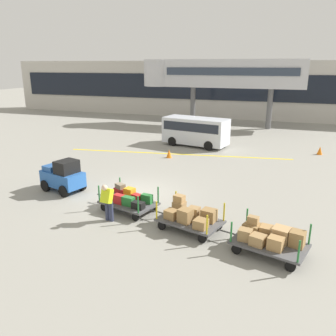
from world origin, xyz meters
TOP-DOWN VIEW (x-y plane):
  - ground_plane at (0.00, 0.00)m, footprint 120.00×120.00m
  - apron_lead_line at (-0.37, 7.86)m, footprint 15.12×2.53m
  - terminal_building at (0.00, 25.97)m, footprint 55.71×2.51m
  - jet_bridge at (-0.57, 19.99)m, footprint 15.69×3.00m
  - baggage_tug at (-3.36, -0.76)m, footprint 2.32×1.70m
  - baggage_cart_lead at (0.62, -1.84)m, footprint 3.08×1.97m
  - baggage_cart_middle at (3.53, -2.66)m, footprint 3.08×1.97m
  - baggage_cart_tail at (6.42, -3.41)m, footprint 3.08×1.97m
  - baggage_handler at (0.34, -3.06)m, footprint 0.45×0.47m
  - shuttle_van at (0.14, 10.79)m, footprint 5.08×2.79m
  - safety_cone_near at (-0.58, 6.82)m, footprint 0.36×0.36m
  - safety_cone_far at (8.86, 11.01)m, footprint 0.36×0.36m

SIDE VIEW (x-z plane):
  - ground_plane at x=0.00m, z-range 0.00..0.00m
  - apron_lead_line at x=-0.37m, z-range 0.00..0.01m
  - safety_cone_near at x=-0.58m, z-range 0.00..0.55m
  - safety_cone_far at x=8.86m, z-range 0.00..0.55m
  - baggage_cart_lead at x=0.62m, z-range -0.06..1.04m
  - baggage_cart_middle at x=3.53m, z-range -0.03..1.09m
  - baggage_cart_tail at x=6.42m, z-range -0.02..1.08m
  - baggage_tug at x=-3.36m, z-range -0.04..1.54m
  - baggage_handler at x=0.34m, z-range 0.08..1.65m
  - shuttle_van at x=0.14m, z-range 0.19..2.28m
  - terminal_building at x=0.00m, z-range 0.01..6.30m
  - jet_bridge at x=-0.57m, z-range 1.83..8.20m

